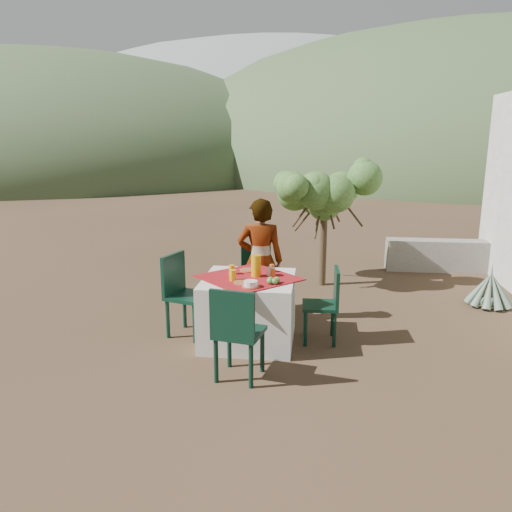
% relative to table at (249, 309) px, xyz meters
% --- Properties ---
extents(ground, '(160.00, 160.00, 0.00)m').
position_rel_table_xyz_m(ground, '(-0.31, 0.09, -0.38)').
color(ground, '#352718').
rests_on(ground, ground).
extents(table, '(1.30, 1.30, 0.76)m').
position_rel_table_xyz_m(table, '(0.00, 0.00, 0.00)').
color(table, silver).
rests_on(table, ground).
extents(chair_far, '(0.52, 0.52, 0.89)m').
position_rel_table_xyz_m(chair_far, '(-0.02, 1.04, 0.11)').
color(chair_far, black).
rests_on(chair_far, ground).
extents(chair_near, '(0.51, 0.51, 0.94)m').
position_rel_table_xyz_m(chair_near, '(0.02, -0.99, 0.14)').
color(chair_near, black).
rests_on(chair_near, ground).
extents(chair_left, '(0.56, 0.56, 0.97)m').
position_rel_table_xyz_m(chair_left, '(-0.80, 0.11, 0.16)').
color(chair_left, black).
rests_on(chair_left, ground).
extents(chair_right, '(0.41, 0.41, 0.86)m').
position_rel_table_xyz_m(chair_right, '(0.88, 0.09, 0.10)').
color(chair_right, black).
rests_on(chair_right, ground).
extents(person, '(0.61, 0.44, 1.58)m').
position_rel_table_xyz_m(person, '(0.06, 0.66, 0.41)').
color(person, '#8C6651').
rests_on(person, ground).
extents(shrub_tree, '(1.48, 1.45, 1.74)m').
position_rel_table_xyz_m(shrub_tree, '(0.91, 2.42, 0.99)').
color(shrub_tree, '#493624').
rests_on(shrub_tree, ground).
extents(agave, '(0.65, 0.64, 0.68)m').
position_rel_table_xyz_m(agave, '(3.17, 1.63, -0.15)').
color(agave, slate).
rests_on(agave, ground).
extents(stone_wall, '(2.60, 0.35, 0.55)m').
position_rel_table_xyz_m(stone_wall, '(3.29, 3.49, -0.10)').
color(stone_wall, gray).
rests_on(stone_wall, ground).
extents(hill_near_left, '(40.00, 40.00, 16.00)m').
position_rel_table_xyz_m(hill_near_left, '(-18.31, 30.09, -0.38)').
color(hill_near_left, '#344828').
rests_on(hill_near_left, ground).
extents(hill_near_right, '(48.00, 48.00, 20.00)m').
position_rel_table_xyz_m(hill_near_right, '(11.69, 36.09, -0.38)').
color(hill_near_right, '#344828').
rests_on(hill_near_right, ground).
extents(hill_far_center, '(60.00, 60.00, 24.00)m').
position_rel_table_xyz_m(hill_far_center, '(-4.31, 52.09, -0.38)').
color(hill_far_center, slate).
rests_on(hill_far_center, ground).
extents(plate_far, '(0.20, 0.20, 0.01)m').
position_rel_table_xyz_m(plate_far, '(-0.04, 0.28, 0.39)').
color(plate_far, brown).
rests_on(plate_far, table).
extents(plate_near, '(0.25, 0.25, 0.01)m').
position_rel_table_xyz_m(plate_near, '(-0.01, -0.23, 0.39)').
color(plate_near, brown).
rests_on(plate_near, table).
extents(glass_far, '(0.07, 0.07, 0.11)m').
position_rel_table_xyz_m(glass_far, '(-0.21, 0.10, 0.44)').
color(glass_far, gold).
rests_on(glass_far, table).
extents(glass_near, '(0.08, 0.08, 0.12)m').
position_rel_table_xyz_m(glass_near, '(-0.15, -0.16, 0.44)').
color(glass_near, gold).
rests_on(glass_near, table).
extents(juice_pitcher, '(0.11, 0.11, 0.25)m').
position_rel_table_xyz_m(juice_pitcher, '(0.08, 0.05, 0.51)').
color(juice_pitcher, gold).
rests_on(juice_pitcher, table).
extents(bowl_plate, '(0.19, 0.19, 0.01)m').
position_rel_table_xyz_m(bowl_plate, '(0.08, -0.37, 0.39)').
color(bowl_plate, brown).
rests_on(bowl_plate, table).
extents(white_bowl, '(0.15, 0.15, 0.05)m').
position_rel_table_xyz_m(white_bowl, '(0.08, -0.37, 0.42)').
color(white_bowl, white).
rests_on(white_bowl, bowl_plate).
extents(jar_left, '(0.06, 0.06, 0.09)m').
position_rel_table_xyz_m(jar_left, '(0.27, 0.08, 0.43)').
color(jar_left, '#C36822').
rests_on(jar_left, table).
extents(jar_right, '(0.06, 0.06, 0.09)m').
position_rel_table_xyz_m(jar_right, '(0.24, 0.27, 0.43)').
color(jar_right, '#C36822').
rests_on(jar_right, table).
extents(napkin_holder, '(0.09, 0.07, 0.10)m').
position_rel_table_xyz_m(napkin_holder, '(0.24, 0.09, 0.43)').
color(napkin_holder, white).
rests_on(napkin_holder, table).
extents(fruit_cluster, '(0.14, 0.13, 0.07)m').
position_rel_table_xyz_m(fruit_cluster, '(0.30, -0.22, 0.42)').
color(fruit_cluster, '#528F34').
rests_on(fruit_cluster, table).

